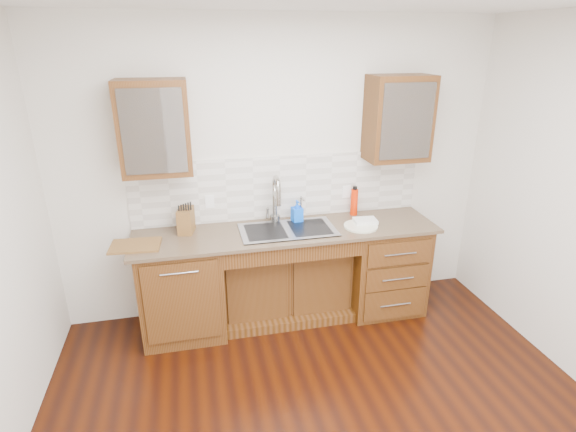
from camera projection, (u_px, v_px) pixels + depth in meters
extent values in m
cube|color=silver|center=(278.00, 171.00, 4.16)|extent=(4.00, 0.10, 2.70)
cube|color=#593014|center=(182.00, 287.00, 3.97)|extent=(0.70, 0.62, 0.88)
cube|color=#593014|center=(285.00, 279.00, 4.28)|extent=(1.20, 0.44, 0.70)
cube|color=#593014|center=(382.00, 265.00, 4.36)|extent=(0.70, 0.62, 0.88)
cube|color=#84705B|center=(287.00, 231.00, 3.98)|extent=(2.70, 0.65, 0.03)
cube|color=beige|center=(280.00, 187.00, 4.15)|extent=(2.70, 0.02, 0.59)
cube|color=#9E9EA5|center=(288.00, 239.00, 3.99)|extent=(0.84, 0.46, 0.19)
cylinder|color=#999993|center=(275.00, 201.00, 4.08)|extent=(0.04, 0.04, 0.40)
cylinder|color=#999993|center=(301.00, 207.00, 4.17)|extent=(0.02, 0.02, 0.24)
cube|color=#593014|center=(154.00, 128.00, 3.57)|extent=(0.55, 0.34, 0.75)
cube|color=#593014|center=(398.00, 119.00, 4.00)|extent=(0.55, 0.34, 0.75)
cube|color=white|center=(210.00, 202.00, 4.04)|extent=(0.08, 0.01, 0.12)
cube|color=white|center=(346.00, 192.00, 4.31)|extent=(0.08, 0.01, 0.12)
imported|color=blue|center=(297.00, 211.00, 4.11)|extent=(0.11, 0.11, 0.21)
cylinder|color=red|center=(354.00, 202.00, 4.28)|extent=(0.08, 0.08, 0.25)
cylinder|color=beige|center=(361.00, 226.00, 4.03)|extent=(0.34, 0.34, 0.02)
cube|color=#F2F4CB|center=(365.00, 221.00, 4.09)|extent=(0.21, 0.16, 0.03)
cube|color=#9D5932|center=(186.00, 220.00, 3.89)|extent=(0.16, 0.22, 0.22)
cube|color=brown|center=(135.00, 246.00, 3.65)|extent=(0.41, 0.30, 0.02)
imported|color=white|center=(144.00, 135.00, 3.57)|extent=(0.14, 0.14, 0.09)
imported|color=silver|center=(168.00, 134.00, 3.61)|extent=(0.12, 0.12, 0.09)
imported|color=silver|center=(387.00, 124.00, 4.00)|extent=(0.15, 0.15, 0.11)
imported|color=white|center=(405.00, 124.00, 4.03)|extent=(0.12, 0.12, 0.09)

